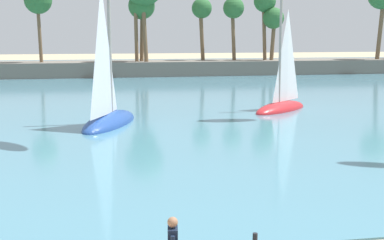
{
  "coord_description": "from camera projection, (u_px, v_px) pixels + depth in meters",
  "views": [
    {
      "loc": [
        -1.04,
        -3.95,
        5.26
      ],
      "look_at": [
        1.78,
        11.6,
        2.62
      ],
      "focal_mm": 49.22,
      "sensor_mm": 36.0,
      "label": 1
    }
  ],
  "objects": [
    {
      "name": "palm_headland",
      "position": [
        112.0,
        45.0,
        63.26
      ],
      "size": [
        99.59,
        6.62,
        12.78
      ],
      "color": "slate",
      "rests_on": "ground"
    },
    {
      "name": "sea",
      "position": [
        107.0,
        81.0,
        57.59
      ],
      "size": [
        220.0,
        93.03,
        0.06
      ],
      "primitive_type": "cube",
      "color": "teal",
      "rests_on": "ground"
    },
    {
      "name": "sailboat_toward_headland",
      "position": [
        108.0,
        109.0,
        29.89
      ],
      "size": [
        4.32,
        7.04,
        9.8
      ],
      "color": "#234793",
      "rests_on": "sea"
    },
    {
      "name": "sailboat_mid_bay",
      "position": [
        282.0,
        99.0,
        35.64
      ],
      "size": [
        5.51,
        5.17,
        8.44
      ],
      "color": "red",
      "rests_on": "sea"
    }
  ]
}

